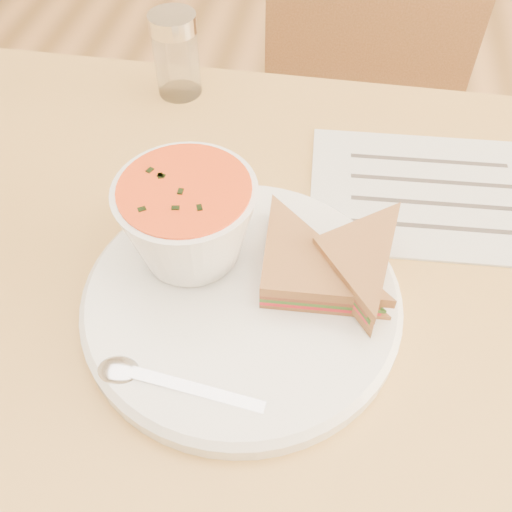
% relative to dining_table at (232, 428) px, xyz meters
% --- Properties ---
extents(floor, '(5.00, 6.00, 0.01)m').
position_rel_dining_table_xyz_m(floor, '(0.00, 0.00, -0.38)').
color(floor, brown).
rests_on(floor, ground).
extents(dining_table, '(1.00, 0.70, 0.75)m').
position_rel_dining_table_xyz_m(dining_table, '(0.00, 0.00, 0.00)').
color(dining_table, '#A36D32').
rests_on(dining_table, floor).
extents(chair_far, '(0.39, 0.39, 0.86)m').
position_rel_dining_table_xyz_m(chair_far, '(0.13, 0.48, 0.05)').
color(chair_far, brown).
rests_on(chair_far, floor).
extents(plate, '(0.36, 0.36, 0.02)m').
position_rel_dining_table_xyz_m(plate, '(0.03, -0.03, 0.38)').
color(plate, white).
rests_on(plate, dining_table).
extents(soup_bowl, '(0.14, 0.14, 0.09)m').
position_rel_dining_table_xyz_m(soup_bowl, '(-0.03, 0.00, 0.43)').
color(soup_bowl, white).
rests_on(soup_bowl, plate).
extents(sandwich_half_a, '(0.12, 0.12, 0.04)m').
position_rel_dining_table_xyz_m(sandwich_half_a, '(0.05, -0.05, 0.41)').
color(sandwich_half_a, '#9A6336').
rests_on(sandwich_half_a, plate).
extents(sandwich_half_b, '(0.14, 0.14, 0.03)m').
position_rel_dining_table_xyz_m(sandwich_half_b, '(0.09, 0.01, 0.42)').
color(sandwich_half_b, '#9A6336').
rests_on(sandwich_half_b, plate).
extents(spoon, '(0.18, 0.05, 0.01)m').
position_rel_dining_table_xyz_m(spoon, '(-0.00, -0.13, 0.40)').
color(spoon, silver).
rests_on(spoon, plate).
extents(paper_menu, '(0.28, 0.21, 0.00)m').
position_rel_dining_table_xyz_m(paper_menu, '(0.21, 0.15, 0.38)').
color(paper_menu, silver).
rests_on(paper_menu, dining_table).
extents(condiment_shaker, '(0.07, 0.07, 0.11)m').
position_rel_dining_table_xyz_m(condiment_shaker, '(-0.11, 0.29, 0.43)').
color(condiment_shaker, silver).
rests_on(condiment_shaker, dining_table).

